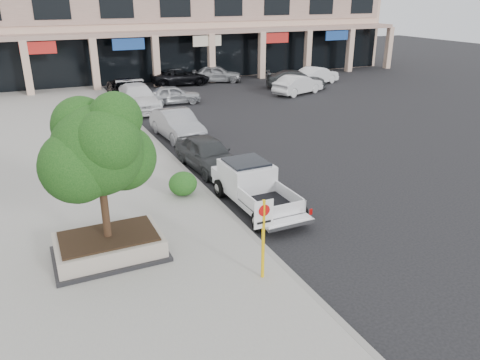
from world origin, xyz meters
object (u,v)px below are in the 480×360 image
(curb_car_c, at_px, (138,97))
(lot_car_c, at_px, (296,79))
(planter, at_px, (109,246))
(lot_car_e, at_px, (216,74))
(lot_car_d, at_px, (181,77))
(curb_car_b, at_px, (177,125))
(lot_car_f, at_px, (317,75))
(planter_tree, at_px, (102,149))
(lot_car_b, at_px, (298,85))
(no_parking_sign, at_px, (263,229))
(curb_car_d, at_px, (127,91))
(lot_car_a, at_px, (173,95))
(pickup_truck, at_px, (257,188))
(curb_car_a, at_px, (208,153))

(curb_car_c, height_order, lot_car_c, curb_car_c)
(planter, xyz_separation_m, lot_car_e, (14.32, 26.66, 0.27))
(curb_car_c, bearing_deg, lot_car_d, 55.75)
(planter, height_order, lot_car_c, lot_car_c)
(curb_car_b, distance_m, lot_car_f, 19.41)
(curb_car_c, distance_m, lot_car_d, 9.39)
(curb_car_b, height_order, curb_car_c, curb_car_c)
(lot_car_d, relative_size, lot_car_f, 1.10)
(planter, relative_size, lot_car_c, 0.64)
(planter_tree, xyz_separation_m, lot_car_b, (17.98, 18.85, -2.67))
(no_parking_sign, xyz_separation_m, curb_car_d, (1.74, 24.80, -0.83))
(lot_car_e, bearing_deg, lot_car_a, 158.94)
(planter_tree, bearing_deg, curb_car_d, 76.63)
(lot_car_b, relative_size, lot_car_d, 0.90)
(curb_car_d, bearing_deg, lot_car_f, 7.42)
(pickup_truck, xyz_separation_m, lot_car_f, (16.29, 20.64, -0.03))
(no_parking_sign, bearing_deg, pickup_truck, 64.86)
(curb_car_a, height_order, lot_car_a, curb_car_a)
(lot_car_c, bearing_deg, curb_car_c, 122.48)
(lot_car_e, bearing_deg, curb_car_c, 151.20)
(curb_car_c, xyz_separation_m, lot_car_c, (13.85, 2.17, -0.10))
(pickup_truck, height_order, curb_car_a, pickup_truck)
(planter, height_order, curb_car_d, curb_car_d)
(curb_car_b, relative_size, curb_car_d, 0.82)
(lot_car_f, bearing_deg, planter_tree, 115.29)
(no_parking_sign, height_order, lot_car_c, no_parking_sign)
(lot_car_a, relative_size, lot_car_c, 0.78)
(pickup_truck, bearing_deg, curb_car_c, 89.88)
(curb_car_a, height_order, lot_car_e, lot_car_e)
(curb_car_c, bearing_deg, curb_car_b, -86.00)
(pickup_truck, relative_size, lot_car_a, 1.27)
(no_parking_sign, xyz_separation_m, lot_car_b, (14.55, 21.89, -0.89))
(no_parking_sign, height_order, curb_car_b, no_parking_sign)
(lot_car_f, bearing_deg, curb_car_a, 114.30)
(curb_car_d, relative_size, lot_car_b, 1.27)
(curb_car_b, relative_size, curb_car_c, 0.82)
(curb_car_a, distance_m, curb_car_c, 12.96)
(planter_tree, distance_m, lot_car_c, 28.58)
(planter_tree, xyz_separation_m, lot_car_e, (14.18, 26.50, -2.67))
(planter_tree, distance_m, curb_car_a, 8.41)
(curb_car_c, relative_size, lot_car_b, 1.26)
(planter, distance_m, curb_car_c, 19.80)
(pickup_truck, relative_size, lot_car_d, 0.99)
(planter, height_order, lot_car_e, lot_car_e)
(lot_car_d, bearing_deg, planter, 161.89)
(planter_tree, xyz_separation_m, curb_car_a, (5.33, 5.93, -2.68))
(curb_car_a, relative_size, curb_car_c, 0.75)
(lot_car_c, bearing_deg, planter, 161.33)
(no_parking_sign, xyz_separation_m, lot_car_c, (15.70, 24.10, -0.91))
(lot_car_b, bearing_deg, no_parking_sign, 127.21)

